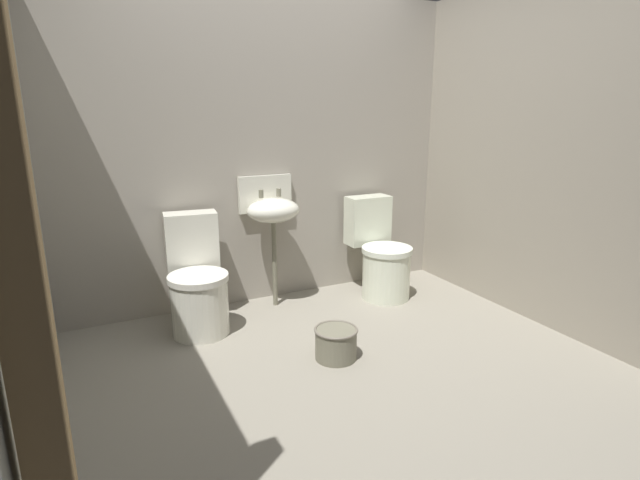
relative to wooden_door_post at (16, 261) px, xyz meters
The scene contains 9 objects.
ground_plane 2.19m from the wooden_door_post, 36.88° to the left, with size 3.48×2.90×0.08m, color gray.
wall_back 2.81m from the wooden_door_post, 58.58° to the left, with size 3.48×0.10×2.33m, color gray.
wall_left 1.21m from the wooden_door_post, 95.97° to the left, with size 0.10×2.70×2.33m, color #96988B.
wall_right 3.28m from the wooden_door_post, 21.43° to the left, with size 0.10×2.70×2.33m, color gray.
wooden_door_post is the anchor object (origin of this frame).
toilet_left 2.32m from the wooden_door_post, 67.67° to the left, with size 0.45×0.63×0.78m.
toilet_right 3.16m from the wooden_door_post, 40.95° to the left, with size 0.40×0.59×0.78m.
sink 2.66m from the wooden_door_post, 56.48° to the left, with size 0.42×0.35×0.99m.
bucket 2.17m from the wooden_door_post, 39.16° to the left, with size 0.27×0.27×0.20m.
Camera 1 is at (-1.33, -2.38, 1.51)m, focal length 28.31 mm.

